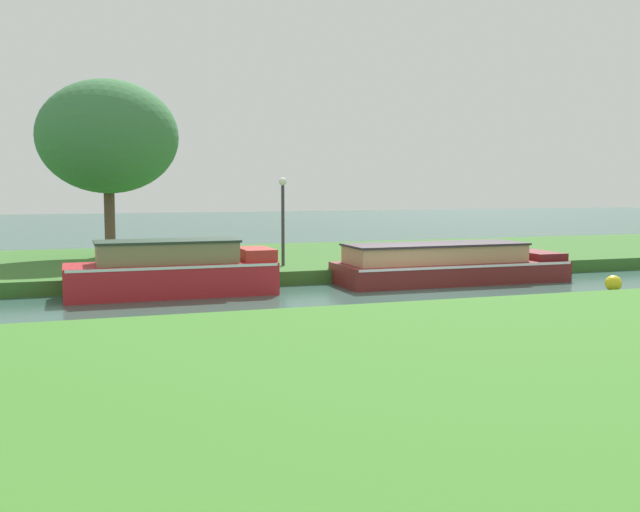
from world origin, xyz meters
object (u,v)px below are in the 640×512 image
at_px(willow_tree_left, 108,137).
at_px(channel_buoy, 613,283).
at_px(mooring_post_near, 152,260).
at_px(red_narrowboat, 173,271).
at_px(lamp_post, 283,210).
at_px(maroon_barge, 448,265).

distance_m(willow_tree_left, channel_buoy, 16.78).
relative_size(willow_tree_left, mooring_post_near, 8.12).
bearing_deg(red_narrowboat, mooring_post_near, 102.92).
distance_m(red_narrowboat, channel_buoy, 11.75).
distance_m(lamp_post, channel_buoy, 9.65).
bearing_deg(willow_tree_left, red_narrowboat, -80.76).
bearing_deg(maroon_barge, red_narrowboat, -180.00).
bearing_deg(red_narrowboat, maroon_barge, 0.00).
bearing_deg(maroon_barge, mooring_post_near, 169.36).
height_order(red_narrowboat, channel_buoy, red_narrowboat).
distance_m(maroon_barge, channel_buoy, 4.57).
relative_size(maroon_barge, channel_buoy, 15.60).
bearing_deg(mooring_post_near, lamp_post, 11.39).
bearing_deg(channel_buoy, maroon_barge, 135.52).
bearing_deg(mooring_post_near, maroon_barge, -10.64).
relative_size(maroon_barge, lamp_post, 2.56).
relative_size(willow_tree_left, channel_buoy, 13.70).
bearing_deg(maroon_barge, lamp_post, 151.43).
relative_size(maroon_barge, mooring_post_near, 9.25).
bearing_deg(red_narrowboat, willow_tree_left, 99.24).
xyz_separation_m(mooring_post_near, channel_buoy, (11.66, -4.78, -0.55)).
relative_size(maroon_barge, willow_tree_left, 1.14).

